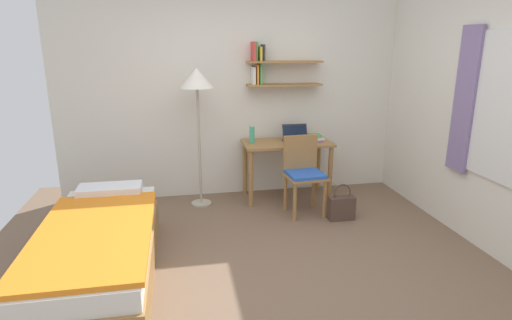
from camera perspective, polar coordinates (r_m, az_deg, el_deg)
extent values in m
plane|color=brown|center=(3.74, 2.71, -14.73)|extent=(5.28, 5.28, 0.00)
cube|color=silver|center=(5.24, -2.27, 9.25)|extent=(4.40, 0.05, 2.60)
cube|color=#9E703D|center=(5.21, 3.86, 10.16)|extent=(0.91, 0.22, 0.02)
cube|color=silver|center=(5.15, -0.36, 11.40)|extent=(0.04, 0.14, 0.21)
cube|color=orange|center=(5.15, 0.15, 11.55)|extent=(0.02, 0.15, 0.23)
cube|color=#4CA856|center=(5.16, 0.58, 11.59)|extent=(0.02, 0.14, 0.24)
cube|color=#9E703D|center=(5.19, 3.92, 13.19)|extent=(0.91, 0.22, 0.02)
cube|color=#D13D38|center=(5.11, -0.35, 14.55)|extent=(0.03, 0.18, 0.22)
cube|color=#4CA856|center=(5.15, 0.01, 14.56)|extent=(0.03, 0.13, 0.22)
cube|color=gold|center=(5.13, 0.54, 14.24)|extent=(0.03, 0.18, 0.17)
cube|color=#333338|center=(5.15, 0.97, 14.39)|extent=(0.02, 0.15, 0.19)
cube|color=silver|center=(4.23, 30.83, 5.46)|extent=(0.05, 4.40, 2.60)
cube|color=silver|center=(4.17, 30.86, 6.03)|extent=(0.02, 0.80, 1.30)
cube|color=white|center=(4.18, 30.95, 6.03)|extent=(0.01, 0.74, 1.24)
cube|color=gray|center=(4.55, 26.45, 7.25)|extent=(0.03, 0.28, 1.40)
cube|color=#9E703D|center=(3.80, -20.41, -12.87)|extent=(0.86, 2.00, 0.28)
cube|color=silver|center=(3.70, -20.74, -9.87)|extent=(0.83, 1.94, 0.16)
cube|color=orange|center=(3.55, -21.21, -9.23)|extent=(0.88, 1.64, 0.04)
cube|color=white|center=(4.37, -19.24, -3.94)|extent=(0.60, 0.28, 0.10)
cube|color=#9E703D|center=(5.14, 4.24, 2.31)|extent=(1.07, 0.54, 0.03)
cylinder|color=#9E703D|center=(4.93, -0.69, -2.58)|extent=(0.06, 0.06, 0.69)
cylinder|color=#9E703D|center=(5.18, 10.03, -1.91)|extent=(0.06, 0.06, 0.69)
cylinder|color=#9E703D|center=(5.35, -1.52, -1.10)|extent=(0.06, 0.06, 0.69)
cylinder|color=#9E703D|center=(5.58, 8.45, -0.55)|extent=(0.06, 0.06, 0.69)
cube|color=#9E703D|center=(4.72, 6.71, -2.26)|extent=(0.44, 0.42, 0.03)
cube|color=blue|center=(4.71, 6.72, -1.91)|extent=(0.41, 0.39, 0.04)
cube|color=#9E703D|center=(4.82, 6.05, 1.12)|extent=(0.40, 0.06, 0.39)
cylinder|color=#9E703D|center=(4.60, 5.30, -5.74)|extent=(0.04, 0.04, 0.43)
cylinder|color=#9E703D|center=(4.72, 9.32, -5.30)|extent=(0.04, 0.04, 0.43)
cylinder|color=#9E703D|center=(4.89, 4.02, -4.39)|extent=(0.04, 0.04, 0.43)
cylinder|color=#9E703D|center=(5.00, 7.84, -4.01)|extent=(0.04, 0.04, 0.43)
cylinder|color=#B2A893|center=(5.14, -7.43, -5.85)|extent=(0.24, 0.24, 0.02)
cylinder|color=#B2A893|center=(4.93, -7.71, 1.73)|extent=(0.03, 0.03, 1.37)
cone|color=silver|center=(4.80, -8.07, 11.00)|extent=(0.37, 0.37, 0.22)
cube|color=black|center=(5.15, 5.49, 2.55)|extent=(0.32, 0.22, 0.01)
cube|color=black|center=(5.19, 5.31, 3.80)|extent=(0.31, 0.09, 0.19)
cube|color=black|center=(5.19, 5.32, 3.77)|extent=(0.28, 0.07, 0.16)
cylinder|color=#42A87F|center=(5.04, -0.53, 3.43)|extent=(0.06, 0.06, 0.20)
cube|color=purple|center=(5.24, 8.03, 2.73)|extent=(0.16, 0.21, 0.02)
cube|color=silver|center=(5.24, 8.21, 2.97)|extent=(0.16, 0.22, 0.02)
cube|color=#4CA856|center=(5.25, 8.01, 3.29)|extent=(0.14, 0.19, 0.03)
cube|color=#4C382D|center=(4.74, 11.53, -6.43)|extent=(0.29, 0.12, 0.26)
torus|color=#4C382D|center=(4.67, 11.65, -4.38)|extent=(0.20, 0.02, 0.20)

